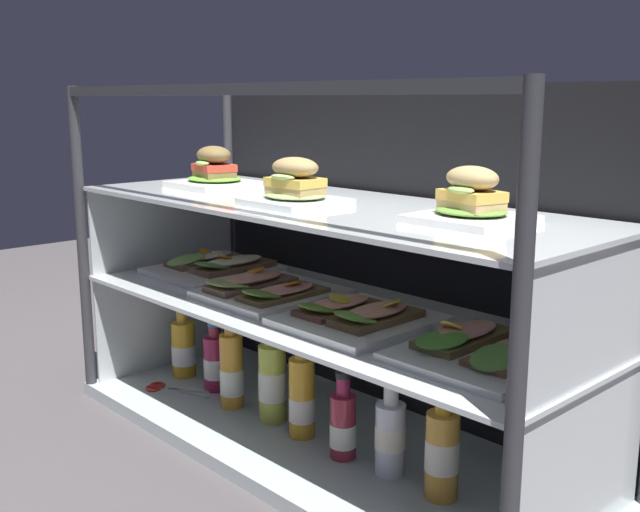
# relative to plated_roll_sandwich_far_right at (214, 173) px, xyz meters

# --- Properties ---
(ground_plane) EXTENTS (6.00, 6.00, 0.02)m
(ground_plane) POSITION_rel_plated_roll_sandwich_far_right_xyz_m (0.41, 0.00, -0.65)
(ground_plane) COLOR #4C4849
(ground_plane) RESTS_ON ground
(case_base_deck) EXTENTS (1.40, 0.53, 0.04)m
(case_base_deck) POSITION_rel_plated_roll_sandwich_far_right_xyz_m (0.41, 0.00, -0.62)
(case_base_deck) COLOR #B3C0C0
(case_base_deck) RESTS_ON ground
(case_frame) EXTENTS (1.40, 0.53, 0.86)m
(case_frame) POSITION_rel_plated_roll_sandwich_far_right_xyz_m (0.41, 0.17, -0.17)
(case_frame) COLOR #333338
(case_frame) RESTS_ON ground
(riser_lower_tier) EXTENTS (1.34, 0.47, 0.30)m
(riser_lower_tier) POSITION_rel_plated_roll_sandwich_far_right_xyz_m (0.41, 0.00, -0.45)
(riser_lower_tier) COLOR silver
(riser_lower_tier) RESTS_ON case_base_deck
(shelf_lower_glass) EXTENTS (1.36, 0.49, 0.01)m
(shelf_lower_glass) POSITION_rel_plated_roll_sandwich_far_right_xyz_m (0.41, 0.00, -0.29)
(shelf_lower_glass) COLOR silver
(shelf_lower_glass) RESTS_ON riser_lower_tier
(riser_upper_tier) EXTENTS (1.34, 0.47, 0.24)m
(riser_upper_tier) POSITION_rel_plated_roll_sandwich_far_right_xyz_m (0.41, 0.00, -0.17)
(riser_upper_tier) COLOR silver
(riser_upper_tier) RESTS_ON shelf_lower_glass
(shelf_upper_glass) EXTENTS (1.36, 0.49, 0.01)m
(shelf_upper_glass) POSITION_rel_plated_roll_sandwich_far_right_xyz_m (0.41, 0.00, -0.04)
(shelf_upper_glass) COLOR silver
(shelf_upper_glass) RESTS_ON riser_upper_tier
(plated_roll_sandwich_far_right) EXTENTS (0.20, 0.20, 0.11)m
(plated_roll_sandwich_far_right) POSITION_rel_plated_roll_sandwich_far_right_xyz_m (0.00, 0.00, 0.00)
(plated_roll_sandwich_far_right) COLOR white
(plated_roll_sandwich_far_right) RESTS_ON shelf_upper_glass
(plated_roll_sandwich_center) EXTENTS (0.19, 0.19, 0.11)m
(plated_roll_sandwich_center) POSITION_rel_plated_roll_sandwich_far_right_xyz_m (0.40, -0.07, 0.00)
(plated_roll_sandwich_center) COLOR white
(plated_roll_sandwich_center) RESTS_ON shelf_upper_glass
(plated_roll_sandwich_near_right_corner) EXTENTS (0.20, 0.20, 0.11)m
(plated_roll_sandwich_near_right_corner) POSITION_rel_plated_roll_sandwich_far_right_xyz_m (0.81, 0.02, -0.00)
(plated_roll_sandwich_near_right_corner) COLOR white
(plated_roll_sandwich_near_right_corner) RESTS_ON shelf_upper_glass
(open_sandwich_tray_right_of_center) EXTENTS (0.28, 0.31, 0.06)m
(open_sandwich_tray_right_of_center) POSITION_rel_plated_roll_sandwich_far_right_xyz_m (-0.06, 0.03, -0.27)
(open_sandwich_tray_right_of_center) COLOR white
(open_sandwich_tray_right_of_center) RESTS_ON shelf_lower_glass
(open_sandwich_tray_center) EXTENTS (0.28, 0.31, 0.06)m
(open_sandwich_tray_center) POSITION_rel_plated_roll_sandwich_far_right_xyz_m (0.26, -0.04, -0.27)
(open_sandwich_tray_center) COLOR white
(open_sandwich_tray_center) RESTS_ON shelf_lower_glass
(open_sandwich_tray_left_of_center) EXTENTS (0.28, 0.31, 0.07)m
(open_sandwich_tray_left_of_center) POSITION_rel_plated_roll_sandwich_far_right_xyz_m (0.57, -0.04, -0.27)
(open_sandwich_tray_left_of_center) COLOR white
(open_sandwich_tray_left_of_center) RESTS_ON shelf_lower_glass
(open_sandwich_tray_mid_left) EXTENTS (0.28, 0.31, 0.06)m
(open_sandwich_tray_mid_left) POSITION_rel_plated_roll_sandwich_far_right_xyz_m (0.88, -0.02, -0.27)
(open_sandwich_tray_mid_left) COLOR white
(open_sandwich_tray_mid_left) RESTS_ON shelf_lower_glass
(juice_bottle_back_left) EXTENTS (0.07, 0.07, 0.21)m
(juice_bottle_back_left) POSITION_rel_plated_roll_sandwich_far_right_xyz_m (-0.14, -0.02, -0.52)
(juice_bottle_back_left) COLOR gold
(juice_bottle_back_left) RESTS_ON case_base_deck
(juice_bottle_front_middle) EXTENTS (0.07, 0.07, 0.20)m
(juice_bottle_front_middle) POSITION_rel_plated_roll_sandwich_far_right_xyz_m (0.01, -0.02, -0.52)
(juice_bottle_front_middle) COLOR #A01E48
(juice_bottle_front_middle) RESTS_ON case_base_deck
(juice_bottle_near_post) EXTENTS (0.06, 0.06, 0.25)m
(juice_bottle_near_post) POSITION_rel_plated_roll_sandwich_far_right_xyz_m (0.14, -0.06, -0.50)
(juice_bottle_near_post) COLOR gold
(juice_bottle_near_post) RESTS_ON case_base_deck
(juice_bottle_tucked_behind) EXTENTS (0.07, 0.07, 0.25)m
(juice_bottle_tucked_behind) POSITION_rel_plated_roll_sandwich_far_right_xyz_m (0.28, -0.04, -0.50)
(juice_bottle_tucked_behind) COLOR #B9C747
(juice_bottle_tucked_behind) RESTS_ON case_base_deck
(juice_bottle_back_right) EXTENTS (0.06, 0.06, 0.24)m
(juice_bottle_back_right) POSITION_rel_plated_roll_sandwich_far_right_xyz_m (0.39, -0.04, -0.50)
(juice_bottle_back_right) COLOR gold
(juice_bottle_back_right) RESTS_ON case_base_deck
(juice_bottle_back_center) EXTENTS (0.06, 0.06, 0.20)m
(juice_bottle_back_center) POSITION_rel_plated_roll_sandwich_far_right_xyz_m (0.54, -0.05, -0.52)
(juice_bottle_back_center) COLOR #9C2839
(juice_bottle_back_center) RESTS_ON case_base_deck
(juice_bottle_front_right_end) EXTENTS (0.07, 0.07, 0.22)m
(juice_bottle_front_right_end) POSITION_rel_plated_roll_sandwich_far_right_xyz_m (0.66, -0.03, -0.51)
(juice_bottle_front_right_end) COLOR silver
(juice_bottle_front_right_end) RESTS_ON case_base_deck
(juice_bottle_front_left_end) EXTENTS (0.07, 0.07, 0.23)m
(juice_bottle_front_left_end) POSITION_rel_plated_roll_sandwich_far_right_xyz_m (0.80, -0.03, -0.50)
(juice_bottle_front_left_end) COLOR gold
(juice_bottle_front_left_end) RESTS_ON case_base_deck
(kitchen_scissors) EXTENTS (0.20, 0.14, 0.01)m
(kitchen_scissors) POSITION_rel_plated_roll_sandwich_far_right_xyz_m (-0.09, -0.13, -0.60)
(kitchen_scissors) COLOR silver
(kitchen_scissors) RESTS_ON case_base_deck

